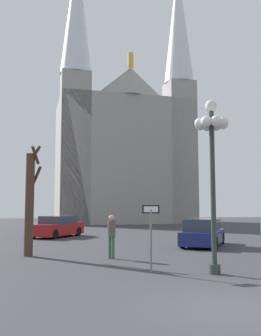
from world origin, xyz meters
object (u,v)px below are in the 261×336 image
object	(u,v)px
cathedral	(124,142)
bare_tree	(30,201)
street_lamp	(212,146)
parked_car_far_navy	(203,233)
parked_car_near_red	(57,227)
one_way_arrow_sign	(151,229)
pedestrian_walking	(112,232)

from	to	relation	value
cathedral	bare_tree	size ratio (longest dim) A/B	7.24
street_lamp	parked_car_far_navy	world-z (taller)	street_lamp
cathedral	parked_car_near_red	size ratio (longest dim) A/B	7.44
one_way_arrow_sign	parked_car_far_navy	xyz separation A→B (m)	(4.38, 7.40, -0.69)
cathedral	parked_car_far_navy	bearing A→B (deg)	-89.19
bare_tree	pedestrian_walking	xyz separation A→B (m)	(3.39, -1.27, -1.25)
cathedral	street_lamp	distance (m)	36.07
parked_car_near_red	pedestrian_walking	bearing A→B (deg)	-76.99
bare_tree	pedestrian_walking	bearing A→B (deg)	-20.59
one_way_arrow_sign	parked_car_far_navy	bearing A→B (deg)	59.37
cathedral	parked_car_near_red	distance (m)	23.70
cathedral	bare_tree	bearing A→B (deg)	-105.32
street_lamp	parked_car_near_red	xyz separation A→B (m)	(-5.41, 15.10, -3.35)
one_way_arrow_sign	bare_tree	world-z (taller)	bare_tree
parked_car_far_navy	bare_tree	bearing A→B (deg)	-162.73
street_lamp	pedestrian_walking	size ratio (longest dim) A/B	3.18
street_lamp	pedestrian_walking	bearing A→B (deg)	125.77
bare_tree	parked_car_near_red	bearing A→B (deg)	85.32
one_way_arrow_sign	street_lamp	size ratio (longest dim) A/B	0.38
one_way_arrow_sign	pedestrian_walking	size ratio (longest dim) A/B	1.22
bare_tree	pedestrian_walking	distance (m)	3.83
cathedral	one_way_arrow_sign	xyz separation A→B (m)	(-3.99, -34.97, -8.83)
bare_tree	parked_car_far_navy	world-z (taller)	bare_tree
parked_car_near_red	parked_car_far_navy	distance (m)	10.66
parked_car_far_navy	cathedral	bearing A→B (deg)	90.81
parked_car_far_navy	pedestrian_walking	world-z (taller)	pedestrian_walking
one_way_arrow_sign	parked_car_far_navy	distance (m)	8.63
cathedral	one_way_arrow_sign	size ratio (longest dim) A/B	16.07
pedestrian_walking	bare_tree	bearing A→B (deg)	159.41
parked_car_near_red	pedestrian_walking	size ratio (longest dim) A/B	2.64
parked_car_near_red	parked_car_far_navy	bearing A→B (deg)	-42.43
one_way_arrow_sign	cathedral	bearing A→B (deg)	83.49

